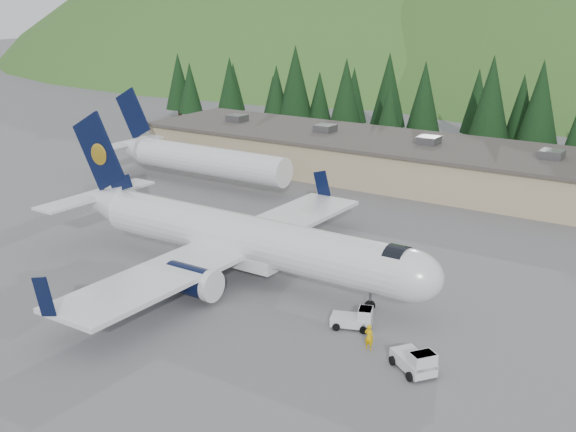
# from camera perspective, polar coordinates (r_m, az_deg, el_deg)

# --- Properties ---
(ground) EXTENTS (600.00, 600.00, 0.00)m
(ground) POSITION_cam_1_polar(r_m,az_deg,el_deg) (61.69, -3.08, -4.94)
(ground) COLOR #5A5A5E
(airliner) EXTENTS (38.25, 35.83, 12.74)m
(airliner) POSITION_cam_1_polar(r_m,az_deg,el_deg) (61.14, -3.97, -1.76)
(airliner) COLOR white
(airliner) RESTS_ON ground
(second_airliner) EXTENTS (27.50, 11.00, 10.05)m
(second_airliner) POSITION_cam_1_polar(r_m,az_deg,el_deg) (92.11, -7.53, 4.60)
(second_airliner) COLOR white
(second_airliner) RESTS_ON ground
(baggage_tug_a) EXTENTS (3.28, 2.54, 1.58)m
(baggage_tug_a) POSITION_cam_1_polar(r_m,az_deg,el_deg) (52.89, 5.36, -8.09)
(baggage_tug_a) COLOR silver
(baggage_tug_a) RESTS_ON ground
(baggage_tug_b) EXTENTS (3.64, 3.27, 1.76)m
(baggage_tug_b) POSITION_cam_1_polar(r_m,az_deg,el_deg) (47.56, 10.07, -11.26)
(baggage_tug_b) COLOR silver
(baggage_tug_b) RESTS_ON ground
(terminal_building) EXTENTS (71.00, 17.00, 6.10)m
(terminal_building) POSITION_cam_1_polar(r_m,az_deg,el_deg) (94.79, 8.15, 4.50)
(terminal_building) COLOR tan
(terminal_building) RESTS_ON ground
(ramp_worker) EXTENTS (0.68, 0.45, 1.85)m
(ramp_worker) POSITION_cam_1_polar(r_m,az_deg,el_deg) (49.91, 6.42, -9.48)
(ramp_worker) COLOR #E7B004
(ramp_worker) RESTS_ON ground
(tree_line) EXTENTS (113.60, 17.27, 13.77)m
(tree_line) POSITION_cam_1_polar(r_m,az_deg,el_deg) (114.24, 12.57, 8.78)
(tree_line) COLOR black
(tree_line) RESTS_ON ground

